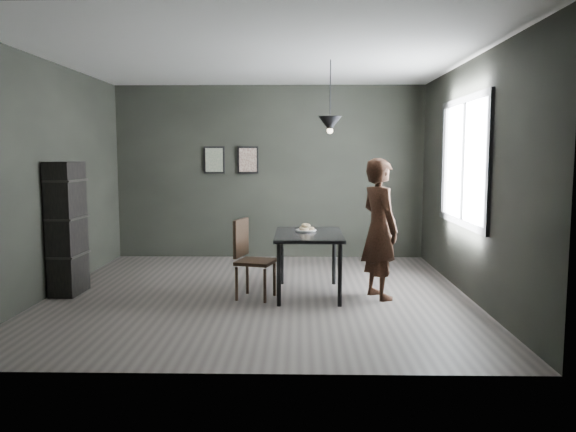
{
  "coord_description": "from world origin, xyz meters",
  "views": [
    {
      "loc": [
        0.49,
        -6.67,
        1.69
      ],
      "look_at": [
        0.35,
        0.05,
        0.95
      ],
      "focal_mm": 35.0,
      "sensor_mm": 36.0,
      "label": 1
    }
  ],
  "objects_px": {
    "woman": "(380,229)",
    "pendant_lamp": "(330,124)",
    "wood_chair": "(249,253)",
    "cafe_table": "(309,240)",
    "white_plate": "(306,231)",
    "shelf_unit": "(67,228)"
  },
  "relations": [
    {
      "from": "woman",
      "to": "shelf_unit",
      "type": "distance_m",
      "value": 3.75
    },
    {
      "from": "cafe_table",
      "to": "pendant_lamp",
      "type": "relative_size",
      "value": 1.39
    },
    {
      "from": "shelf_unit",
      "to": "pendant_lamp",
      "type": "distance_m",
      "value": 3.41
    },
    {
      "from": "woman",
      "to": "shelf_unit",
      "type": "xyz_separation_m",
      "value": [
        -3.75,
        0.12,
        -0.02
      ]
    },
    {
      "from": "shelf_unit",
      "to": "pendant_lamp",
      "type": "xyz_separation_m",
      "value": [
        3.17,
        0.11,
        1.25
      ]
    },
    {
      "from": "shelf_unit",
      "to": "wood_chair",
      "type": "bearing_deg",
      "value": -2.64
    },
    {
      "from": "woman",
      "to": "pendant_lamp",
      "type": "relative_size",
      "value": 1.9
    },
    {
      "from": "white_plate",
      "to": "shelf_unit",
      "type": "relative_size",
      "value": 0.14
    },
    {
      "from": "wood_chair",
      "to": "pendant_lamp",
      "type": "height_order",
      "value": "pendant_lamp"
    },
    {
      "from": "wood_chair",
      "to": "shelf_unit",
      "type": "height_order",
      "value": "shelf_unit"
    },
    {
      "from": "white_plate",
      "to": "pendant_lamp",
      "type": "xyz_separation_m",
      "value": [
        0.28,
        -0.05,
        1.29
      ]
    },
    {
      "from": "cafe_table",
      "to": "wood_chair",
      "type": "distance_m",
      "value": 0.74
    },
    {
      "from": "cafe_table",
      "to": "shelf_unit",
      "type": "distance_m",
      "value": 2.92
    },
    {
      "from": "cafe_table",
      "to": "woman",
      "type": "height_order",
      "value": "woman"
    },
    {
      "from": "wood_chair",
      "to": "pendant_lamp",
      "type": "relative_size",
      "value": 1.08
    },
    {
      "from": "woman",
      "to": "wood_chair",
      "type": "bearing_deg",
      "value": 68.49
    },
    {
      "from": "wood_chair",
      "to": "pendant_lamp",
      "type": "distance_m",
      "value": 1.81
    },
    {
      "from": "wood_chair",
      "to": "pendant_lamp",
      "type": "xyz_separation_m",
      "value": [
        0.95,
        0.27,
        1.52
      ]
    },
    {
      "from": "wood_chair",
      "to": "woman",
      "type": "bearing_deg",
      "value": 17.34
    },
    {
      "from": "wood_chair",
      "to": "pendant_lamp",
      "type": "bearing_deg",
      "value": 31.72
    },
    {
      "from": "cafe_table",
      "to": "white_plate",
      "type": "distance_m",
      "value": 0.17
    },
    {
      "from": "cafe_table",
      "to": "shelf_unit",
      "type": "xyz_separation_m",
      "value": [
        -2.92,
        -0.01,
        0.13
      ]
    }
  ]
}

